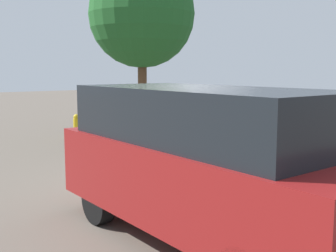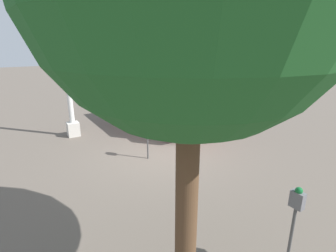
# 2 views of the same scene
# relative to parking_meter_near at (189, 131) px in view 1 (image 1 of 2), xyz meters

# --- Properties ---
(ground_plane) EXTENTS (80.00, 80.00, 0.00)m
(ground_plane) POSITION_rel_parking_meter_near_xyz_m (0.20, -0.48, -1.04)
(ground_plane) COLOR #60564C
(parking_meter_near) EXTENTS (0.20, 0.12, 1.41)m
(parking_meter_near) POSITION_rel_parking_meter_near_xyz_m (0.00, 0.00, 0.00)
(parking_meter_near) COLOR #4C4C4C
(parking_meter_near) RESTS_ON ground
(parking_meter_far) EXTENTS (0.20, 0.12, 1.53)m
(parking_meter_far) POSITION_rel_parking_meter_near_xyz_m (-5.01, -0.01, 0.09)
(parking_meter_far) COLOR #4C4C4C
(parking_meter_far) RESTS_ON ground
(parked_van) EXTENTS (5.07, 2.17, 2.16)m
(parked_van) POSITION_rel_parking_meter_near_xyz_m (2.97, -2.08, 0.13)
(parked_van) COLOR maroon
(parked_van) RESTS_ON ground
(street_tree) EXTENTS (3.44, 3.44, 5.91)m
(street_tree) POSITION_rel_parking_meter_near_xyz_m (-4.51, 1.61, 3.13)
(street_tree) COLOR #513823
(street_tree) RESTS_ON ground
(fire_hydrant) EXTENTS (0.21, 0.21, 0.86)m
(fire_hydrant) POSITION_rel_parking_meter_near_xyz_m (-6.47, 0.09, -0.61)
(fire_hydrant) COLOR gold
(fire_hydrant) RESTS_ON ground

